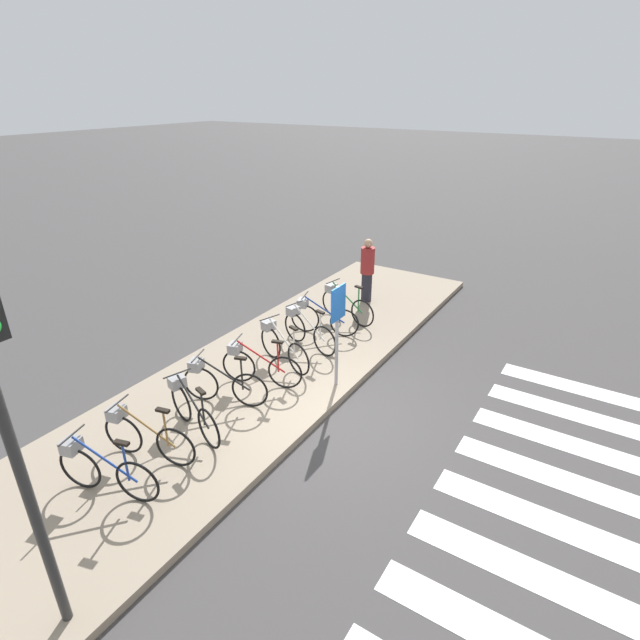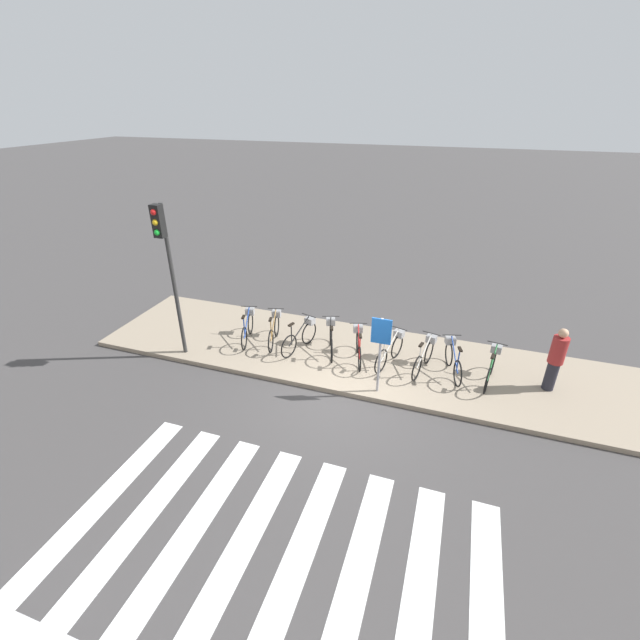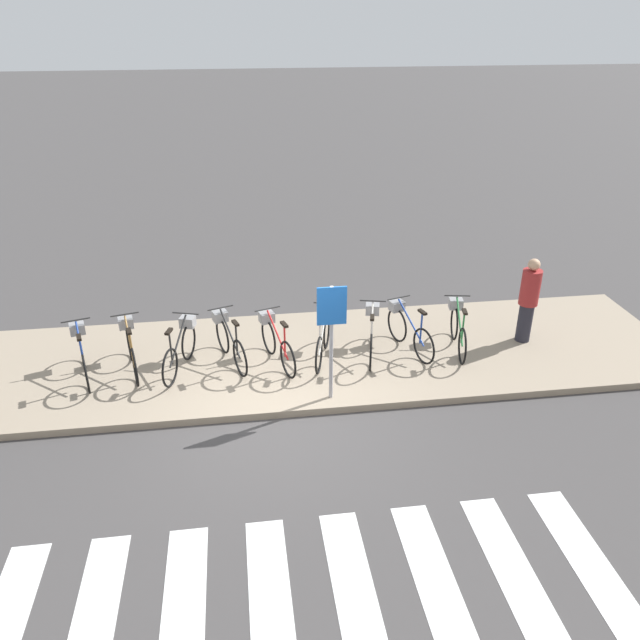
{
  "view_description": "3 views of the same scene",
  "coord_description": "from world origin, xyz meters",
  "px_view_note": "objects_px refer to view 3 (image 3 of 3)",
  "views": [
    {
      "loc": [
        -5.92,
        -3.59,
        4.99
      ],
      "look_at": [
        1.21,
        0.94,
        1.05
      ],
      "focal_mm": 28.0,
      "sensor_mm": 36.0,
      "label": 1
    },
    {
      "loc": [
        2.07,
        -7.78,
        6.18
      ],
      "look_at": [
        -1.0,
        1.29,
        1.2
      ],
      "focal_mm": 24.0,
      "sensor_mm": 36.0,
      "label": 2
    },
    {
      "loc": [
        -0.56,
        -7.8,
        5.61
      ],
      "look_at": [
        0.73,
        1.45,
        0.9
      ],
      "focal_mm": 35.0,
      "sensor_mm": 36.0,
      "label": 3
    }
  ],
  "objects_px": {
    "parked_bicycle_7": "(407,328)",
    "pedestrian": "(528,299)",
    "parked_bicycle_4": "(276,340)",
    "sign_post": "(332,324)",
    "parked_bicycle_5": "(324,335)",
    "parked_bicycle_0": "(82,353)",
    "parked_bicycle_1": "(130,347)",
    "parked_bicycle_8": "(458,326)",
    "parked_bicycle_2": "(181,346)",
    "parked_bicycle_6": "(372,332)",
    "parked_bicycle_3": "(229,339)"
  },
  "relations": [
    {
      "from": "parked_bicycle_2",
      "to": "sign_post",
      "type": "distance_m",
      "value": 2.78
    },
    {
      "from": "parked_bicycle_1",
      "to": "parked_bicycle_7",
      "type": "relative_size",
      "value": 1.01
    },
    {
      "from": "parked_bicycle_0",
      "to": "pedestrian",
      "type": "height_order",
      "value": "pedestrian"
    },
    {
      "from": "parked_bicycle_2",
      "to": "parked_bicycle_6",
      "type": "bearing_deg",
      "value": 0.84
    },
    {
      "from": "parked_bicycle_1",
      "to": "parked_bicycle_4",
      "type": "height_order",
      "value": "same"
    },
    {
      "from": "parked_bicycle_2",
      "to": "parked_bicycle_5",
      "type": "xyz_separation_m",
      "value": [
        2.42,
        0.06,
        0.0
      ]
    },
    {
      "from": "parked_bicycle_5",
      "to": "parked_bicycle_4",
      "type": "bearing_deg",
      "value": -174.94
    },
    {
      "from": "parked_bicycle_2",
      "to": "pedestrian",
      "type": "distance_m",
      "value": 6.13
    },
    {
      "from": "parked_bicycle_8",
      "to": "parked_bicycle_5",
      "type": "bearing_deg",
      "value": 179.73
    },
    {
      "from": "parked_bicycle_2",
      "to": "pedestrian",
      "type": "relative_size",
      "value": 0.92
    },
    {
      "from": "parked_bicycle_3",
      "to": "parked_bicycle_7",
      "type": "distance_m",
      "value": 3.13
    },
    {
      "from": "parked_bicycle_8",
      "to": "parked_bicycle_2",
      "type": "bearing_deg",
      "value": -179.38
    },
    {
      "from": "parked_bicycle_3",
      "to": "parked_bicycle_6",
      "type": "height_order",
      "value": "same"
    },
    {
      "from": "parked_bicycle_2",
      "to": "parked_bicycle_7",
      "type": "height_order",
      "value": "same"
    },
    {
      "from": "parked_bicycle_5",
      "to": "parked_bicycle_8",
      "type": "bearing_deg",
      "value": -0.27
    },
    {
      "from": "parked_bicycle_1",
      "to": "parked_bicycle_5",
      "type": "xyz_separation_m",
      "value": [
        3.25,
        -0.04,
        0.0
      ]
    },
    {
      "from": "parked_bicycle_6",
      "to": "parked_bicycle_7",
      "type": "xyz_separation_m",
      "value": [
        0.66,
        0.08,
        0.0
      ]
    },
    {
      "from": "parked_bicycle_6",
      "to": "sign_post",
      "type": "relative_size",
      "value": 0.78
    },
    {
      "from": "parked_bicycle_0",
      "to": "sign_post",
      "type": "relative_size",
      "value": 0.78
    },
    {
      "from": "parked_bicycle_7",
      "to": "sign_post",
      "type": "height_order",
      "value": "sign_post"
    },
    {
      "from": "parked_bicycle_0",
      "to": "pedestrian",
      "type": "relative_size",
      "value": 0.92
    },
    {
      "from": "parked_bicycle_3",
      "to": "parked_bicycle_6",
      "type": "relative_size",
      "value": 0.97
    },
    {
      "from": "parked_bicycle_3",
      "to": "parked_bicycle_4",
      "type": "xyz_separation_m",
      "value": [
        0.79,
        -0.15,
        0.0
      ]
    },
    {
      "from": "parked_bicycle_8",
      "to": "parked_bicycle_7",
      "type": "bearing_deg",
      "value": 175.36
    },
    {
      "from": "parked_bicycle_4",
      "to": "pedestrian",
      "type": "height_order",
      "value": "pedestrian"
    },
    {
      "from": "parked_bicycle_2",
      "to": "sign_post",
      "type": "relative_size",
      "value": 0.77
    },
    {
      "from": "parked_bicycle_1",
      "to": "parked_bicycle_3",
      "type": "xyz_separation_m",
      "value": [
        1.63,
        0.04,
        0.0
      ]
    },
    {
      "from": "parked_bicycle_1",
      "to": "parked_bicycle_6",
      "type": "distance_m",
      "value": 4.09
    },
    {
      "from": "parked_bicycle_3",
      "to": "parked_bicycle_6",
      "type": "distance_m",
      "value": 2.47
    },
    {
      "from": "parked_bicycle_0",
      "to": "parked_bicycle_5",
      "type": "relative_size",
      "value": 1.01
    },
    {
      "from": "parked_bicycle_0",
      "to": "pedestrian",
      "type": "bearing_deg",
      "value": 1.17
    },
    {
      "from": "pedestrian",
      "to": "sign_post",
      "type": "xyz_separation_m",
      "value": [
        -3.77,
        -1.37,
        0.46
      ]
    },
    {
      "from": "parked_bicycle_2",
      "to": "pedestrian",
      "type": "bearing_deg",
      "value": 1.4
    },
    {
      "from": "parked_bicycle_0",
      "to": "parked_bicycle_8",
      "type": "height_order",
      "value": "same"
    },
    {
      "from": "parked_bicycle_4",
      "to": "parked_bicycle_7",
      "type": "relative_size",
      "value": 1.0
    },
    {
      "from": "parked_bicycle_4",
      "to": "sign_post",
      "type": "xyz_separation_m",
      "value": [
        0.76,
        -1.21,
        0.87
      ]
    },
    {
      "from": "parked_bicycle_5",
      "to": "parked_bicycle_2",
      "type": "bearing_deg",
      "value": -178.5
    },
    {
      "from": "parked_bicycle_8",
      "to": "parked_bicycle_6",
      "type": "bearing_deg",
      "value": -179.85
    },
    {
      "from": "parked_bicycle_3",
      "to": "parked_bicycle_0",
      "type": "bearing_deg",
      "value": -176.4
    },
    {
      "from": "sign_post",
      "to": "parked_bicycle_1",
      "type": "bearing_deg",
      "value": 157.38
    },
    {
      "from": "sign_post",
      "to": "parked_bicycle_0",
      "type": "bearing_deg",
      "value": 162.82
    },
    {
      "from": "parked_bicycle_4",
      "to": "parked_bicycle_7",
      "type": "height_order",
      "value": "same"
    },
    {
      "from": "parked_bicycle_7",
      "to": "parked_bicycle_8",
      "type": "height_order",
      "value": "same"
    },
    {
      "from": "parked_bicycle_8",
      "to": "pedestrian",
      "type": "bearing_deg",
      "value": 4.29
    },
    {
      "from": "pedestrian",
      "to": "parked_bicycle_5",
      "type": "bearing_deg",
      "value": -178.67
    },
    {
      "from": "parked_bicycle_7",
      "to": "pedestrian",
      "type": "xyz_separation_m",
      "value": [
        2.2,
        0.02,
        0.41
      ]
    },
    {
      "from": "parked_bicycle_1",
      "to": "parked_bicycle_4",
      "type": "relative_size",
      "value": 1.02
    },
    {
      "from": "parked_bicycle_7",
      "to": "parked_bicycle_8",
      "type": "relative_size",
      "value": 0.97
    },
    {
      "from": "parked_bicycle_8",
      "to": "parked_bicycle_1",
      "type": "bearing_deg",
      "value": 179.52
    },
    {
      "from": "parked_bicycle_7",
      "to": "pedestrian",
      "type": "distance_m",
      "value": 2.24
    }
  ]
}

